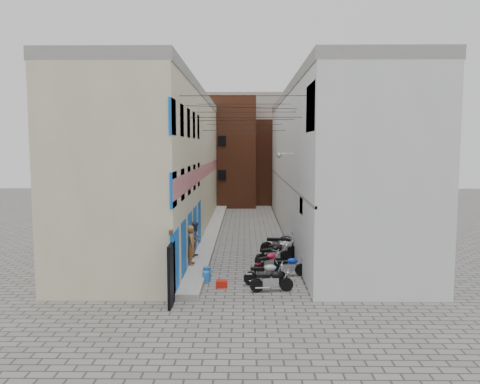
{
  "coord_description": "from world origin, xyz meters",
  "views": [
    {
      "loc": [
        0.05,
        -16.31,
        5.57
      ],
      "look_at": [
        -0.24,
        9.74,
        3.0
      ],
      "focal_mm": 35.0,
      "sensor_mm": 36.0,
      "label": 1
    }
  ],
  "objects_px": {
    "water_jug_far": "(207,273)",
    "motorcycle_b": "(265,272)",
    "motorcycle_a": "(272,279)",
    "motorcycle_d": "(268,261)",
    "motorcycle_e": "(273,253)",
    "water_jug_near": "(206,277)",
    "motorcycle_g": "(281,243)",
    "red_crate": "(222,284)",
    "motorcycle_f": "(281,249)",
    "person_a": "(192,245)",
    "person_b": "(195,239)",
    "motorcycle_c": "(288,265)"
  },
  "relations": [
    {
      "from": "motorcycle_g",
      "to": "water_jug_far",
      "type": "height_order",
      "value": "motorcycle_g"
    },
    {
      "from": "motorcycle_f",
      "to": "person_a",
      "type": "bearing_deg",
      "value": -95.92
    },
    {
      "from": "water_jug_near",
      "to": "motorcycle_c",
      "type": "bearing_deg",
      "value": 15.63
    },
    {
      "from": "motorcycle_a",
      "to": "motorcycle_e",
      "type": "height_order",
      "value": "motorcycle_e"
    },
    {
      "from": "water_jug_near",
      "to": "person_a",
      "type": "bearing_deg",
      "value": 111.95
    },
    {
      "from": "motorcycle_g",
      "to": "red_crate",
      "type": "height_order",
      "value": "motorcycle_g"
    },
    {
      "from": "motorcycle_a",
      "to": "water_jug_far",
      "type": "distance_m",
      "value": 3.11
    },
    {
      "from": "person_b",
      "to": "motorcycle_f",
      "type": "bearing_deg",
      "value": -71.79
    },
    {
      "from": "motorcycle_a",
      "to": "red_crate",
      "type": "distance_m",
      "value": 2.04
    },
    {
      "from": "person_a",
      "to": "motorcycle_b",
      "type": "bearing_deg",
      "value": -128.5
    },
    {
      "from": "motorcycle_a",
      "to": "motorcycle_d",
      "type": "bearing_deg",
      "value": 173.47
    },
    {
      "from": "motorcycle_c",
      "to": "water_jug_near",
      "type": "xyz_separation_m",
      "value": [
        -3.45,
        -0.97,
        -0.26
      ]
    },
    {
      "from": "motorcycle_c",
      "to": "motorcycle_g",
      "type": "height_order",
      "value": "motorcycle_g"
    },
    {
      "from": "red_crate",
      "to": "motorcycle_d",
      "type": "bearing_deg",
      "value": 50.44
    },
    {
      "from": "motorcycle_f",
      "to": "person_a",
      "type": "xyz_separation_m",
      "value": [
        -4.16,
        -1.91,
        0.58
      ]
    },
    {
      "from": "water_jug_far",
      "to": "motorcycle_g",
      "type": "bearing_deg",
      "value": 51.42
    },
    {
      "from": "motorcycle_b",
      "to": "motorcycle_e",
      "type": "height_order",
      "value": "motorcycle_e"
    },
    {
      "from": "motorcycle_g",
      "to": "water_jug_near",
      "type": "bearing_deg",
      "value": -32.47
    },
    {
      "from": "red_crate",
      "to": "motorcycle_f",
      "type": "bearing_deg",
      "value": 59.29
    },
    {
      "from": "water_jug_far",
      "to": "motorcycle_b",
      "type": "bearing_deg",
      "value": -17.61
    },
    {
      "from": "person_b",
      "to": "motorcycle_e",
      "type": "bearing_deg",
      "value": -86.78
    },
    {
      "from": "motorcycle_e",
      "to": "water_jug_near",
      "type": "distance_m",
      "value": 4.12
    },
    {
      "from": "motorcycle_b",
      "to": "motorcycle_f",
      "type": "xyz_separation_m",
      "value": [
        0.94,
        4.15,
        0.05
      ]
    },
    {
      "from": "motorcycle_e",
      "to": "person_a",
      "type": "height_order",
      "value": "person_a"
    },
    {
      "from": "motorcycle_e",
      "to": "person_b",
      "type": "bearing_deg",
      "value": -130.16
    },
    {
      "from": "motorcycle_a",
      "to": "water_jug_near",
      "type": "bearing_deg",
      "value": -120.0
    },
    {
      "from": "person_a",
      "to": "water_jug_near",
      "type": "relative_size",
      "value": 3.86
    },
    {
      "from": "motorcycle_g",
      "to": "person_a",
      "type": "height_order",
      "value": "person_a"
    },
    {
      "from": "motorcycle_c",
      "to": "motorcycle_e",
      "type": "xyz_separation_m",
      "value": [
        -0.52,
        1.91,
        0.08
      ]
    },
    {
      "from": "motorcycle_a",
      "to": "motorcycle_f",
      "type": "relative_size",
      "value": 0.87
    },
    {
      "from": "motorcycle_g",
      "to": "water_jug_far",
      "type": "distance_m",
      "value": 5.54
    },
    {
      "from": "motorcycle_f",
      "to": "water_jug_near",
      "type": "bearing_deg",
      "value": -71.37
    },
    {
      "from": "motorcycle_e",
      "to": "water_jug_far",
      "type": "bearing_deg",
      "value": -80.99
    },
    {
      "from": "motorcycle_d",
      "to": "red_crate",
      "type": "xyz_separation_m",
      "value": [
        -1.95,
        -2.36,
        -0.35
      ]
    },
    {
      "from": "motorcycle_d",
      "to": "water_jug_near",
      "type": "relative_size",
      "value": 3.64
    },
    {
      "from": "motorcycle_f",
      "to": "red_crate",
      "type": "relative_size",
      "value": 4.34
    },
    {
      "from": "motorcycle_a",
      "to": "water_jug_near",
      "type": "height_order",
      "value": "motorcycle_a"
    },
    {
      "from": "motorcycle_a",
      "to": "water_jug_far",
      "type": "relative_size",
      "value": 3.26
    },
    {
      "from": "motorcycle_b",
      "to": "water_jug_near",
      "type": "distance_m",
      "value": 2.45
    },
    {
      "from": "motorcycle_b",
      "to": "motorcycle_g",
      "type": "distance_m",
      "value": 5.2
    },
    {
      "from": "water_jug_far",
      "to": "person_a",
      "type": "bearing_deg",
      "value": 118.56
    },
    {
      "from": "motorcycle_g",
      "to": "motorcycle_c",
      "type": "bearing_deg",
      "value": 3.01
    },
    {
      "from": "motorcycle_f",
      "to": "water_jug_near",
      "type": "relative_size",
      "value": 4.19
    },
    {
      "from": "motorcycle_e",
      "to": "water_jug_far",
      "type": "distance_m",
      "value": 3.77
    },
    {
      "from": "motorcycle_a",
      "to": "water_jug_far",
      "type": "bearing_deg",
      "value": -128.76
    },
    {
      "from": "red_crate",
      "to": "person_a",
      "type": "bearing_deg",
      "value": 119.61
    },
    {
      "from": "motorcycle_e",
      "to": "motorcycle_f",
      "type": "distance_m",
      "value": 1.11
    },
    {
      "from": "person_b",
      "to": "water_jug_far",
      "type": "height_order",
      "value": "person_b"
    },
    {
      "from": "motorcycle_g",
      "to": "person_a",
      "type": "bearing_deg",
      "value": -53.1
    },
    {
      "from": "motorcycle_d",
      "to": "red_crate",
      "type": "height_order",
      "value": "motorcycle_d"
    }
  ]
}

